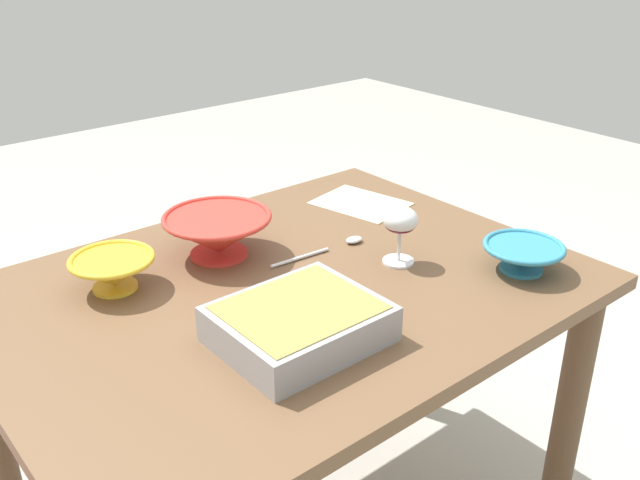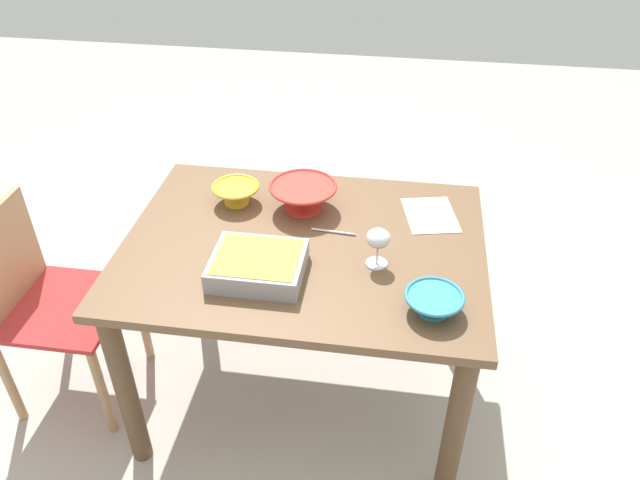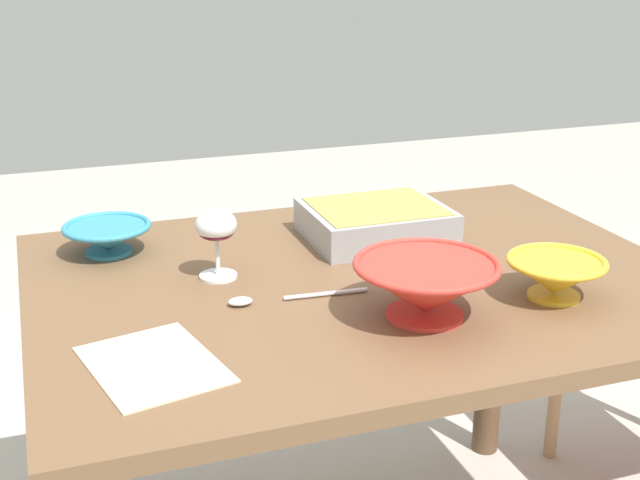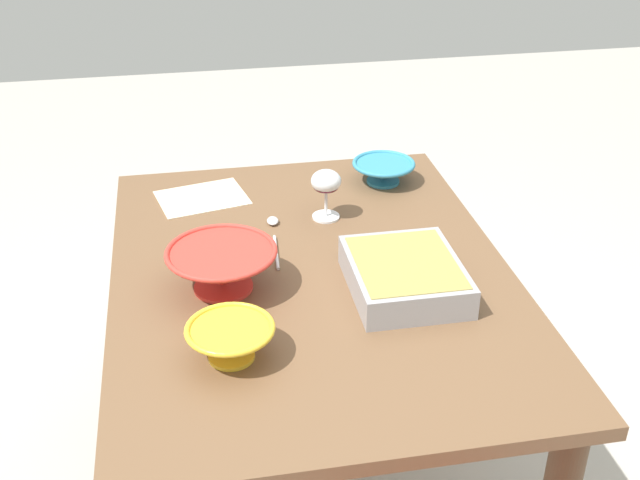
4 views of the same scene
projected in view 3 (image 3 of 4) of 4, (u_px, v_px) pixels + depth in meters
dining_table at (359, 334)px, 1.69m from camera, size 1.25×0.94×0.76m
wine_glass at (216, 230)px, 1.61m from camera, size 0.08×0.08×0.14m
casserole_dish at (376, 220)px, 1.85m from camera, size 0.29×0.25×0.07m
mixing_bowl at (426, 286)px, 1.46m from camera, size 0.25×0.25×0.10m
small_bowl at (555, 275)px, 1.54m from camera, size 0.18×0.18×0.08m
serving_bowl at (108, 236)px, 1.76m from camera, size 0.18×0.18×0.07m
serving_spoon at (271, 299)px, 1.53m from camera, size 0.26×0.04×0.01m
napkin at (153, 364)px, 1.31m from camera, size 0.23×0.27×0.00m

